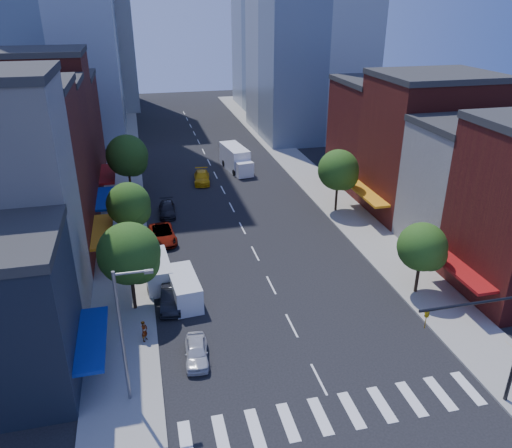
{
  "coord_description": "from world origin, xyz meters",
  "views": [
    {
      "loc": [
        -9.91,
        -23.73,
        22.77
      ],
      "look_at": [
        -0.86,
        14.06,
        5.0
      ],
      "focal_mm": 35.0,
      "sensor_mm": 36.0,
      "label": 1
    }
  ],
  "objects_px": {
    "pedestrian_far": "(145,266)",
    "parked_car_third": "(163,234)",
    "cargo_van_far": "(157,272)",
    "traffic_car_oncoming": "(234,156)",
    "parked_car_second": "(171,297)",
    "taxi": "(202,177)",
    "parked_car_rear": "(167,209)",
    "cargo_van_near": "(185,289)",
    "traffic_car_far": "(226,146)",
    "box_truck": "(236,159)",
    "parked_car_front": "(196,352)",
    "pedestrian_near": "(144,331)"
  },
  "relations": [
    {
      "from": "cargo_van_near",
      "to": "pedestrian_far",
      "type": "xyz_separation_m",
      "value": [
        -3.01,
        4.99,
        -0.17
      ]
    },
    {
      "from": "traffic_car_oncoming",
      "to": "traffic_car_far",
      "type": "distance_m",
      "value": 6.36
    },
    {
      "from": "parked_car_third",
      "to": "pedestrian_near",
      "type": "bearing_deg",
      "value": -102.95
    },
    {
      "from": "taxi",
      "to": "box_truck",
      "type": "xyz_separation_m",
      "value": [
        5.52,
        4.27,
        0.84
      ]
    },
    {
      "from": "parked_car_third",
      "to": "cargo_van_far",
      "type": "xyz_separation_m",
      "value": [
        -0.98,
        -8.21,
        0.4
      ]
    },
    {
      "from": "parked_car_rear",
      "to": "cargo_van_near",
      "type": "height_order",
      "value": "cargo_van_near"
    },
    {
      "from": "parked_car_third",
      "to": "cargo_van_far",
      "type": "relative_size",
      "value": 0.95
    },
    {
      "from": "cargo_van_far",
      "to": "taxi",
      "type": "xyz_separation_m",
      "value": [
        7.25,
        24.77,
        -0.4
      ]
    },
    {
      "from": "taxi",
      "to": "parked_car_front",
      "type": "bearing_deg",
      "value": -91.88
    },
    {
      "from": "cargo_van_near",
      "to": "pedestrian_far",
      "type": "distance_m",
      "value": 5.83
    },
    {
      "from": "parked_car_third",
      "to": "traffic_car_oncoming",
      "type": "height_order",
      "value": "traffic_car_oncoming"
    },
    {
      "from": "taxi",
      "to": "parked_car_rear",
      "type": "bearing_deg",
      "value": -112.0
    },
    {
      "from": "pedestrian_near",
      "to": "taxi",
      "type": "bearing_deg",
      "value": 19.51
    },
    {
      "from": "parked_car_front",
      "to": "taxi",
      "type": "height_order",
      "value": "taxi"
    },
    {
      "from": "box_truck",
      "to": "pedestrian_far",
      "type": "relative_size",
      "value": 5.44
    },
    {
      "from": "parked_car_third",
      "to": "box_truck",
      "type": "distance_m",
      "value": 23.95
    },
    {
      "from": "parked_car_second",
      "to": "box_truck",
      "type": "relative_size",
      "value": 0.54
    },
    {
      "from": "parked_car_rear",
      "to": "cargo_van_near",
      "type": "distance_m",
      "value": 18.29
    },
    {
      "from": "parked_car_rear",
      "to": "pedestrian_near",
      "type": "distance_m",
      "value": 23.26
    },
    {
      "from": "parked_car_front",
      "to": "parked_car_third",
      "type": "xyz_separation_m",
      "value": [
        -1.01,
        19.04,
        0.06
      ]
    },
    {
      "from": "traffic_car_far",
      "to": "box_truck",
      "type": "bearing_deg",
      "value": 81.44
    },
    {
      "from": "box_truck",
      "to": "parked_car_rear",
      "type": "bearing_deg",
      "value": -135.5
    },
    {
      "from": "parked_car_third",
      "to": "box_truck",
      "type": "xyz_separation_m",
      "value": [
        11.79,
        20.83,
        0.84
      ]
    },
    {
      "from": "cargo_van_far",
      "to": "box_truck",
      "type": "distance_m",
      "value": 31.72
    },
    {
      "from": "pedestrian_far",
      "to": "parked_car_third",
      "type": "bearing_deg",
      "value": 177.45
    },
    {
      "from": "traffic_car_oncoming",
      "to": "traffic_car_far",
      "type": "bearing_deg",
      "value": -88.97
    },
    {
      "from": "traffic_car_oncoming",
      "to": "cargo_van_far",
      "type": "bearing_deg",
      "value": 68.99
    },
    {
      "from": "cargo_van_far",
      "to": "traffic_car_oncoming",
      "type": "bearing_deg",
      "value": 64.13
    },
    {
      "from": "cargo_van_near",
      "to": "taxi",
      "type": "distance_m",
      "value": 28.6
    },
    {
      "from": "taxi",
      "to": "pedestrian_far",
      "type": "distance_m",
      "value": 24.56
    },
    {
      "from": "parked_car_front",
      "to": "cargo_van_near",
      "type": "height_order",
      "value": "cargo_van_near"
    },
    {
      "from": "traffic_car_far",
      "to": "parked_car_rear",
      "type": "bearing_deg",
      "value": 59.33
    },
    {
      "from": "traffic_car_far",
      "to": "box_truck",
      "type": "distance_m",
      "value": 10.46
    },
    {
      "from": "taxi",
      "to": "traffic_car_far",
      "type": "xyz_separation_m",
      "value": [
        6.03,
        14.68,
        -0.01
      ]
    },
    {
      "from": "pedestrian_far",
      "to": "parked_car_second",
      "type": "bearing_deg",
      "value": 33.6
    },
    {
      "from": "parked_car_second",
      "to": "parked_car_third",
      "type": "bearing_deg",
      "value": 96.51
    },
    {
      "from": "box_truck",
      "to": "cargo_van_far",
      "type": "bearing_deg",
      "value": -121.62
    },
    {
      "from": "cargo_van_far",
      "to": "cargo_van_near",
      "type": "bearing_deg",
      "value": -63.06
    },
    {
      "from": "taxi",
      "to": "pedestrian_far",
      "type": "bearing_deg",
      "value": -103.13
    },
    {
      "from": "parked_car_front",
      "to": "parked_car_second",
      "type": "height_order",
      "value": "parked_car_second"
    },
    {
      "from": "cargo_van_near",
      "to": "parked_car_rear",
      "type": "bearing_deg",
      "value": 85.21
    },
    {
      "from": "cargo_van_far",
      "to": "pedestrian_near",
      "type": "bearing_deg",
      "value": -103.7
    },
    {
      "from": "parked_car_front",
      "to": "parked_car_second",
      "type": "distance_m",
      "value": 7.16
    },
    {
      "from": "parked_car_second",
      "to": "traffic_car_oncoming",
      "type": "relative_size",
      "value": 1.01
    },
    {
      "from": "taxi",
      "to": "box_truck",
      "type": "height_order",
      "value": "box_truck"
    },
    {
      "from": "parked_car_rear",
      "to": "traffic_car_far",
      "type": "bearing_deg",
      "value": 67.64
    },
    {
      "from": "pedestrian_near",
      "to": "cargo_van_near",
      "type": "bearing_deg",
      "value": -1.33
    },
    {
      "from": "parked_car_second",
      "to": "parked_car_rear",
      "type": "relative_size",
      "value": 1.0
    },
    {
      "from": "parked_car_front",
      "to": "cargo_van_near",
      "type": "bearing_deg",
      "value": 94.88
    },
    {
      "from": "traffic_car_far",
      "to": "box_truck",
      "type": "xyz_separation_m",
      "value": [
        -0.51,
        -10.41,
        0.84
      ]
    }
  ]
}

